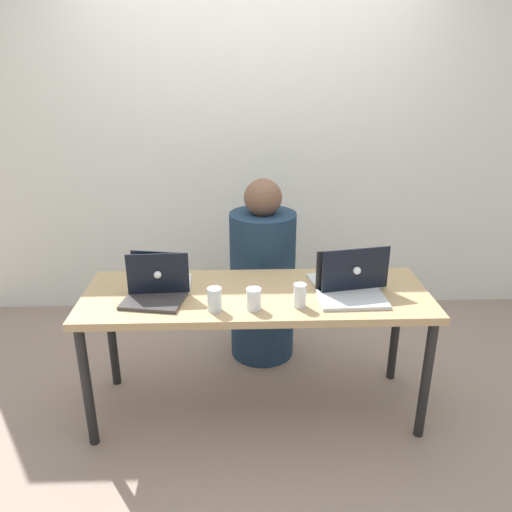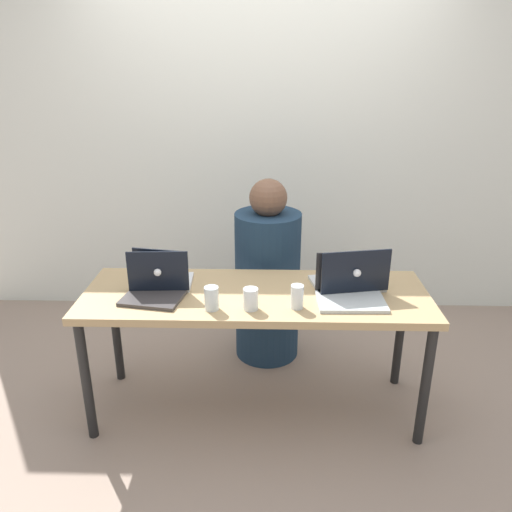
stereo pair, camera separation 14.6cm
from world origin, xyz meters
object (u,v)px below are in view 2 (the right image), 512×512
Objects in this scene: person_at_center at (267,280)px; laptop_front_left at (156,287)px; laptop_back_left at (161,278)px; water_glass_left at (212,300)px; water_glass_right at (297,298)px; water_glass_center at (251,300)px; laptop_back_right at (350,279)px; laptop_front_right at (350,291)px.

person_at_center is 0.88m from laptop_front_left.
laptop_back_left reaches higher than water_glass_left.
person_at_center is at bearing 100.94° from water_glass_right.
water_glass_left reaches higher than water_glass_center.
water_glass_center is at bearing 14.96° from laptop_back_right.
water_glass_right is (0.14, -0.75, 0.24)m from person_at_center.
laptop_front_right is (0.42, -0.65, 0.24)m from person_at_center.
laptop_front_left is 0.51m from water_glass_center.
person_at_center is 0.81m from water_glass_center.
laptop_back_right is 0.57m from water_glass_center.
laptop_back_left is 2.70× the size of water_glass_right.
laptop_front_left is 2.81× the size of water_glass_left.
laptop_back_right is 3.43× the size of water_glass_left.
person_at_center is 3.69× the size of laptop_back_left.
laptop_back_right is at bearing 116.97° from person_at_center.
laptop_back_left is at bearing 140.10° from water_glass_left.
laptop_back_right reaches higher than water_glass_center.
laptop_front_right reaches higher than water_glass_center.
person_at_center reaches higher than water_glass_right.
laptop_back_left is 0.99m from laptop_back_right.
person_at_center reaches higher than laptop_back_left.
water_glass_right is at bearing 4.80° from water_glass_center.
laptop_front_left is at bearing 154.92° from water_glass_left.
laptop_back_right is at bearing 177.52° from laptop_back_left.
person_at_center reaches higher than laptop_front_left.
laptop_back_right reaches higher than laptop_front_right.
water_glass_right is at bearing 88.26° from person_at_center.
water_glass_center is 0.92× the size of water_glass_left.
water_glass_center is (0.49, -0.13, -0.00)m from laptop_front_left.
laptop_front_left is (-1.00, -0.11, -0.00)m from laptop_back_right.
water_glass_center is (-0.49, -0.12, -0.00)m from laptop_front_right.
water_glass_right is at bearing 3.57° from water_glass_left.
laptop_front_left is (-0.01, -0.10, -0.00)m from laptop_back_left.
laptop_front_right is at bearing 109.78° from person_at_center.
person_at_center is 0.72m from laptop_back_right.
laptop_back_right is 1.22× the size of laptop_front_left.
person_at_center is at bearing 121.20° from laptop_front_right.
laptop_front_left is at bearing 177.64° from laptop_front_right.
water_glass_right is at bearing 27.68° from laptop_back_right.
laptop_back_right is 0.74m from water_glass_left.
laptop_back_right is (0.02, 0.13, 0.00)m from laptop_front_right.
laptop_front_left reaches higher than water_glass_left.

